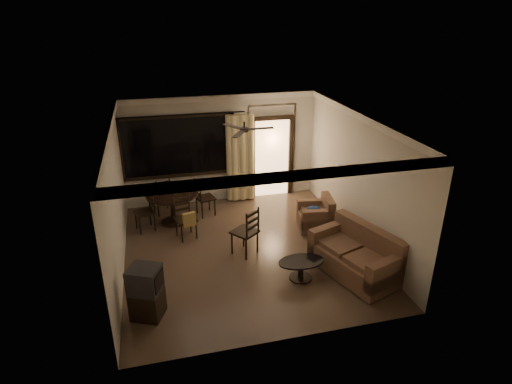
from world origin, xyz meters
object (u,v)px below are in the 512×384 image
object	(u,v)px
dining_chair_west	(146,219)
coffee_table	(301,267)
dining_table	(172,200)
dining_chair_north	(163,202)
tv_cabinet	(146,292)
dining_chair_east	(205,204)
armchair	(317,216)
sofa	(357,256)
dining_chair_south	(186,225)
side_chair	(245,240)

from	to	relation	value
dining_chair_west	coffee_table	size ratio (longest dim) A/B	1.08
dining_table	dining_chair_north	distance (m)	0.70
dining_table	tv_cabinet	size ratio (longest dim) A/B	1.28
dining_chair_east	tv_cabinet	size ratio (longest dim) A/B	1.01
dining_chair_north	armchair	bearing A→B (deg)	137.87
tv_cabinet	sofa	world-z (taller)	same
dining_chair_east	dining_chair_north	bearing A→B (deg)	54.35
dining_chair_south	dining_chair_north	size ratio (longest dim) A/B	1.00
dining_chair_east	dining_chair_south	size ratio (longest dim) A/B	1.00
tv_cabinet	dining_chair_east	bearing A→B (deg)	91.77
side_chair	dining_chair_west	bearing A→B (deg)	-75.86
dining_chair_north	dining_chair_west	bearing A→B (deg)	46.64
dining_table	side_chair	world-z (taller)	side_chair
dining_chair_east	dining_chair_north	xyz separation A→B (m)	(-1.02, 0.37, 0.00)
dining_chair_west	coffee_table	bearing A→B (deg)	30.31
dining_table	dining_chair_north	xyz separation A→B (m)	(-0.22, 0.59, -0.31)
side_chair	dining_chair_south	bearing A→B (deg)	-78.61
armchair	dining_chair_south	bearing A→B (deg)	-175.96
dining_chair_west	armchair	world-z (taller)	dining_chair_west
dining_chair_north	sofa	xyz separation A→B (m)	(3.51, -3.63, 0.09)
tv_cabinet	side_chair	bearing A→B (deg)	61.35
dining_chair_south	sofa	bearing A→B (deg)	-51.70
dining_table	dining_chair_east	bearing A→B (deg)	15.80
dining_table	sofa	xyz separation A→B (m)	(3.29, -3.03, -0.23)
dining_chair_west	dining_chair_north	bearing A→B (deg)	136.64
dining_chair_east	dining_chair_north	distance (m)	1.08
dining_table	sofa	size ratio (longest dim) A/B	0.62
dining_chair_south	dining_chair_north	world-z (taller)	same
dining_chair_south	armchair	size ratio (longest dim) A/B	1.10
coffee_table	side_chair	size ratio (longest dim) A/B	0.83
dining_chair_west	dining_chair_east	bearing A→B (deg)	91.66
dining_table	tv_cabinet	world-z (taller)	dining_table
tv_cabinet	side_chair	distance (m)	2.54
dining_chair_west	armchair	xyz separation A→B (m)	(3.88, -0.88, 0.03)
tv_cabinet	dining_chair_north	bearing A→B (deg)	107.64
dining_chair_south	tv_cabinet	distance (m)	2.67
dining_chair_east	side_chair	bearing A→B (deg)	179.57
dining_chair_east	sofa	size ratio (longest dim) A/B	0.49
dining_chair_east	dining_chair_south	xyz separation A→B (m)	(-0.57, -1.05, 0.02)
dining_table	dining_chair_east	world-z (taller)	dining_table
sofa	coffee_table	distance (m)	1.12
dining_chair_east	dining_chair_south	world-z (taller)	same
dining_chair_south	sofa	world-z (taller)	dining_chair_south
dining_table	coffee_table	distance (m)	3.68
dining_table	dining_chair_south	distance (m)	0.91
dining_table	side_chair	size ratio (longest dim) A/B	1.13
dining_chair_west	dining_table	bearing A→B (deg)	93.77
dining_chair_east	dining_chair_south	distance (m)	1.20
coffee_table	side_chair	world-z (taller)	side_chair
dining_chair_north	coffee_table	xyz separation A→B (m)	(2.40, -3.54, -0.02)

